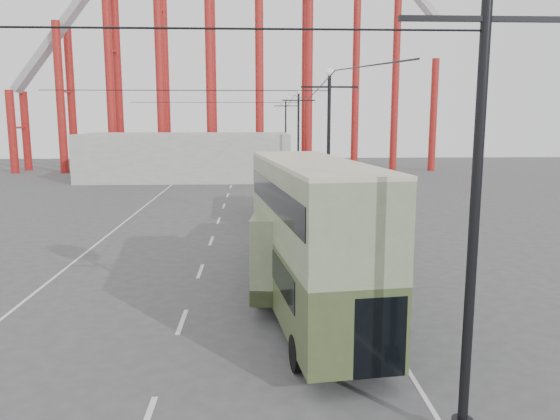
{
  "coord_description": "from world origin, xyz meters",
  "views": [
    {
      "loc": [
        1.43,
        -13.06,
        6.52
      ],
      "look_at": [
        2.38,
        8.03,
        3.0
      ],
      "focal_mm": 35.0,
      "sensor_mm": 36.0,
      "label": 1
    }
  ],
  "objects_px": {
    "lamp_post_near": "(485,44)",
    "single_decker_green": "(297,230)",
    "double_decker_bus": "(312,235)",
    "single_decker_cream": "(294,191)",
    "pedestrian": "(282,239)"
  },
  "relations": [
    {
      "from": "lamp_post_near",
      "to": "single_decker_green",
      "type": "xyz_separation_m",
      "value": [
        -2.42,
        12.41,
        -5.95
      ]
    },
    {
      "from": "double_decker_bus",
      "to": "single_decker_cream",
      "type": "height_order",
      "value": "double_decker_bus"
    },
    {
      "from": "single_decker_green",
      "to": "single_decker_cream",
      "type": "height_order",
      "value": "single_decker_green"
    },
    {
      "from": "single_decker_green",
      "to": "lamp_post_near",
      "type": "bearing_deg",
      "value": -73.09
    },
    {
      "from": "double_decker_bus",
      "to": "single_decker_green",
      "type": "xyz_separation_m",
      "value": [
        -0.0,
        5.84,
        -1.04
      ]
    },
    {
      "from": "lamp_post_near",
      "to": "double_decker_bus",
      "type": "distance_m",
      "value": 8.55
    },
    {
      "from": "lamp_post_near",
      "to": "single_decker_cream",
      "type": "distance_m",
      "value": 26.25
    },
    {
      "from": "lamp_post_near",
      "to": "single_decker_green",
      "type": "relative_size",
      "value": 0.89
    },
    {
      "from": "single_decker_cream",
      "to": "pedestrian",
      "type": "distance_m",
      "value": 10.12
    },
    {
      "from": "pedestrian",
      "to": "double_decker_bus",
      "type": "bearing_deg",
      "value": 88.01
    },
    {
      "from": "double_decker_bus",
      "to": "single_decker_green",
      "type": "distance_m",
      "value": 5.93
    },
    {
      "from": "lamp_post_near",
      "to": "single_decker_cream",
      "type": "relative_size",
      "value": 1.0
    },
    {
      "from": "double_decker_bus",
      "to": "single_decker_green",
      "type": "height_order",
      "value": "double_decker_bus"
    },
    {
      "from": "double_decker_bus",
      "to": "single_decker_cream",
      "type": "bearing_deg",
      "value": 80.39
    },
    {
      "from": "single_decker_cream",
      "to": "double_decker_bus",
      "type": "bearing_deg",
      "value": -95.4
    }
  ]
}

